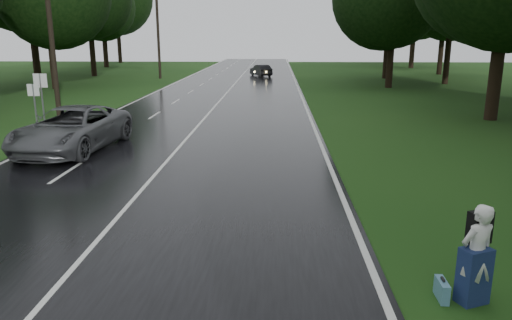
% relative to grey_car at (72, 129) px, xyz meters
% --- Properties ---
extents(ground, '(160.00, 160.00, 0.00)m').
position_rel_grey_car_xyz_m(ground, '(4.07, -11.26, -0.89)').
color(ground, '#1D4113').
rests_on(ground, ground).
extents(road, '(12.00, 140.00, 0.04)m').
position_rel_grey_car_xyz_m(road, '(4.07, 8.74, -0.87)').
color(road, black).
rests_on(road, ground).
extents(lane_center, '(0.12, 140.00, 0.01)m').
position_rel_grey_car_xyz_m(lane_center, '(4.07, 8.74, -0.84)').
color(lane_center, silver).
rests_on(lane_center, road).
extents(grey_car, '(3.38, 6.35, 1.70)m').
position_rel_grey_car_xyz_m(grey_car, '(0.00, 0.00, 0.00)').
color(grey_car, '#515357').
rests_on(grey_car, road).
extents(far_car, '(2.70, 4.08, 1.27)m').
position_rel_grey_car_xyz_m(far_car, '(6.25, 36.69, -0.21)').
color(far_car, black).
rests_on(far_car, road).
extents(hitchhiker, '(0.76, 0.74, 1.77)m').
position_rel_grey_car_xyz_m(hitchhiker, '(11.36, -10.79, -0.07)').
color(hitchhiker, silver).
rests_on(hitchhiker, ground).
extents(suitcase, '(0.15, 0.49, 0.35)m').
position_rel_grey_car_xyz_m(suitcase, '(10.88, -10.73, -0.71)').
color(suitcase, teal).
rests_on(suitcase, ground).
extents(utility_pole_mid, '(1.80, 0.28, 9.09)m').
position_rel_grey_car_xyz_m(utility_pole_mid, '(-4.43, 8.67, -0.89)').
color(utility_pole_mid, black).
rests_on(utility_pole_mid, ground).
extents(utility_pole_far, '(1.80, 0.28, 9.11)m').
position_rel_grey_car_xyz_m(utility_pole_far, '(-4.43, 33.57, -0.89)').
color(utility_pole_far, black).
rests_on(utility_pole_far, ground).
extents(road_sign_a, '(0.55, 0.10, 2.30)m').
position_rel_grey_car_xyz_m(road_sign_a, '(-3.13, 3.44, -0.89)').
color(road_sign_a, white).
rests_on(road_sign_a, ground).
extents(road_sign_b, '(0.65, 0.10, 2.71)m').
position_rel_grey_car_xyz_m(road_sign_b, '(-3.13, 4.20, -0.89)').
color(road_sign_b, white).
rests_on(road_sign_b, ground).
extents(tree_left_e, '(8.50, 8.50, 13.29)m').
position_rel_grey_car_xyz_m(tree_left_e, '(-11.02, 22.85, -0.89)').
color(tree_left_e, black).
rests_on(tree_left_e, ground).
extents(tree_left_f, '(9.91, 9.91, 15.49)m').
position_rel_grey_car_xyz_m(tree_left_f, '(-12.71, 36.60, -0.89)').
color(tree_left_f, black).
rests_on(tree_left_f, ground).
extents(tree_right_d, '(9.27, 9.27, 14.48)m').
position_rel_grey_car_xyz_m(tree_right_d, '(19.65, 8.24, -0.89)').
color(tree_right_d, black).
rests_on(tree_right_d, ground).
extents(tree_right_e, '(8.20, 8.20, 12.82)m').
position_rel_grey_car_xyz_m(tree_right_e, '(17.88, 25.11, -0.89)').
color(tree_right_e, black).
rests_on(tree_right_e, ground).
extents(tree_right_f, '(10.23, 10.23, 15.98)m').
position_rel_grey_car_xyz_m(tree_right_f, '(19.70, 34.79, -0.89)').
color(tree_right_f, black).
rests_on(tree_right_f, ground).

